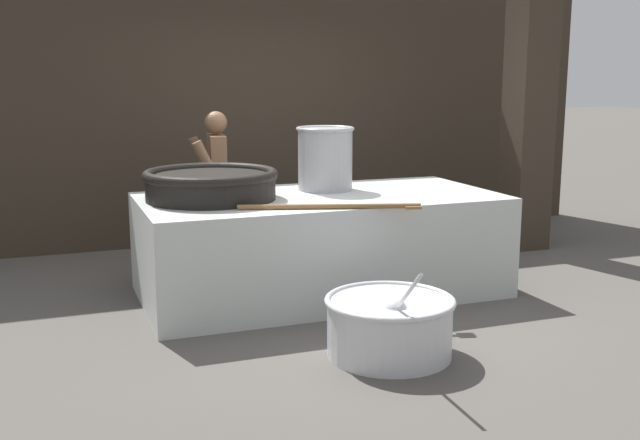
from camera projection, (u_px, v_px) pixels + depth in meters
ground_plane at (320, 292)px, 6.41m from camera, size 60.00×60.00×0.00m
back_wall at (245, 93)px, 8.26m from camera, size 8.45×0.24×3.27m
support_pillar at (530, 94)px, 7.78m from camera, size 0.41×0.41×3.27m
hearth_platform at (320, 244)px, 6.33m from camera, size 2.97×1.47×0.84m
giant_wok_near at (211, 183)px, 6.02m from camera, size 1.08×1.08×0.24m
stock_pot at (325, 157)px, 6.50m from camera, size 0.51×0.51×0.55m
stirring_paddle at (338, 207)px, 5.61m from camera, size 1.34×0.48×0.04m
cook at (217, 185)px, 7.01m from camera, size 0.38×0.57×1.50m
prep_bowl_vegetables at (390, 323)px, 4.92m from camera, size 0.86×1.11×0.74m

